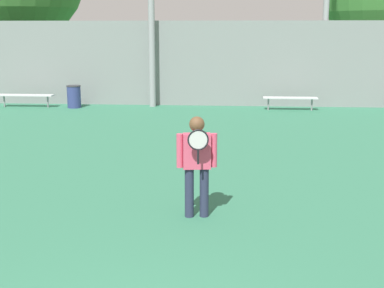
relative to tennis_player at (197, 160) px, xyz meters
The scene contains 5 objects.
tennis_player is the anchor object (origin of this frame).
bench_courtside_near 13.35m from the tennis_player, 122.47° to the left, with size 2.08×0.40×0.47m.
bench_by_gate 11.55m from the tennis_player, 77.32° to the left, with size 1.92×0.40×0.47m.
trash_bin 12.48m from the tennis_player, 115.35° to the left, with size 0.52×0.52×0.82m.
back_fence 12.25m from the tennis_player, 91.60° to the left, with size 28.43×0.06×3.15m.
Camera 1 is at (0.90, -3.42, 2.87)m, focal length 50.00 mm.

